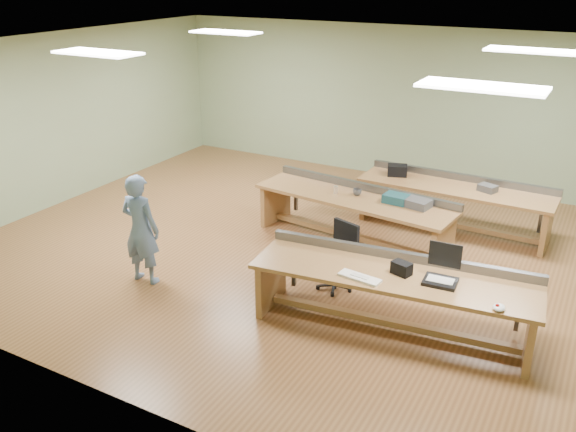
% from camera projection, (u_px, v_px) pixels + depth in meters
% --- Properties ---
extents(floor, '(10.00, 10.00, 0.00)m').
position_uv_depth(floor, '(314.00, 251.00, 9.29)').
color(floor, brown).
rests_on(floor, ground).
extents(ceiling, '(10.00, 10.00, 0.00)m').
position_uv_depth(ceiling, '(317.00, 49.00, 8.14)').
color(ceiling, silver).
rests_on(ceiling, wall_back).
extents(wall_back, '(10.00, 0.04, 3.00)m').
position_uv_depth(wall_back, '(406.00, 105.00, 11.96)').
color(wall_back, gray).
rests_on(wall_back, floor).
extents(wall_front, '(10.00, 0.04, 3.00)m').
position_uv_depth(wall_front, '(118.00, 271.00, 5.48)').
color(wall_front, gray).
rests_on(wall_front, floor).
extents(wall_left, '(0.04, 8.00, 3.00)m').
position_uv_depth(wall_left, '(66.00, 118.00, 10.94)').
color(wall_left, gray).
rests_on(wall_left, floor).
extents(fluor_panels, '(6.20, 3.50, 0.03)m').
position_uv_depth(fluor_panels, '(317.00, 52.00, 8.16)').
color(fluor_panels, white).
rests_on(fluor_panels, ceiling).
extents(workbench_front, '(3.37, 1.23, 0.86)m').
position_uv_depth(workbench_front, '(393.00, 286.00, 7.12)').
color(workbench_front, olive).
rests_on(workbench_front, floor).
extents(workbench_mid, '(3.25, 1.21, 0.86)m').
position_uv_depth(workbench_mid, '(354.00, 208.00, 9.44)').
color(workbench_mid, olive).
rests_on(workbench_mid, floor).
extents(workbench_back, '(3.11, 0.90, 0.86)m').
position_uv_depth(workbench_back, '(455.00, 197.00, 9.87)').
color(workbench_back, olive).
rests_on(workbench_back, floor).
extents(person, '(0.58, 0.40, 1.54)m').
position_uv_depth(person, '(141.00, 229.00, 8.16)').
color(person, '#6783A9').
rests_on(person, floor).
extents(laptop_base, '(0.39, 0.32, 0.04)m').
position_uv_depth(laptop_base, '(440.00, 282.00, 6.81)').
color(laptop_base, black).
rests_on(laptop_base, workbench_front).
extents(laptop_screen, '(0.37, 0.04, 0.29)m').
position_uv_depth(laptop_screen, '(445.00, 255.00, 6.83)').
color(laptop_screen, black).
rests_on(laptop_screen, laptop_base).
extents(keyboard, '(0.51, 0.23, 0.03)m').
position_uv_depth(keyboard, '(360.00, 278.00, 6.91)').
color(keyboard, silver).
rests_on(keyboard, workbench_front).
extents(trackball_mouse, '(0.14, 0.16, 0.06)m').
position_uv_depth(trackball_mouse, '(499.00, 307.00, 6.28)').
color(trackball_mouse, white).
rests_on(trackball_mouse, workbench_front).
extents(camera_bag, '(0.25, 0.20, 0.15)m').
position_uv_depth(camera_bag, '(402.00, 268.00, 6.99)').
color(camera_bag, black).
rests_on(camera_bag, workbench_front).
extents(task_chair, '(0.62, 0.62, 0.92)m').
position_uv_depth(task_chair, '(337.00, 265.00, 8.14)').
color(task_chair, black).
rests_on(task_chair, floor).
extents(parts_bin_teal, '(0.38, 0.29, 0.13)m').
position_uv_depth(parts_bin_teal, '(396.00, 199.00, 9.10)').
color(parts_bin_teal, '#163E47').
rests_on(parts_bin_teal, workbench_mid).
extents(parts_bin_grey, '(0.49, 0.36, 0.12)m').
position_uv_depth(parts_bin_grey, '(415.00, 203.00, 8.95)').
color(parts_bin_grey, '#3E3E40').
rests_on(parts_bin_grey, workbench_mid).
extents(mug, '(0.15, 0.15, 0.11)m').
position_uv_depth(mug, '(357.00, 192.00, 9.39)').
color(mug, '#3E3E40').
rests_on(mug, workbench_mid).
extents(drinks_can, '(0.08, 0.08, 0.12)m').
position_uv_depth(drinks_can, '(336.00, 190.00, 9.47)').
color(drinks_can, silver).
rests_on(drinks_can, workbench_mid).
extents(storage_box_back, '(0.38, 0.32, 0.18)m').
position_uv_depth(storage_box_back, '(397.00, 170.00, 10.26)').
color(storage_box_back, black).
rests_on(storage_box_back, workbench_back).
extents(tray_back, '(0.32, 0.28, 0.11)m').
position_uv_depth(tray_back, '(488.00, 188.00, 9.55)').
color(tray_back, '#3E3E40').
rests_on(tray_back, workbench_back).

